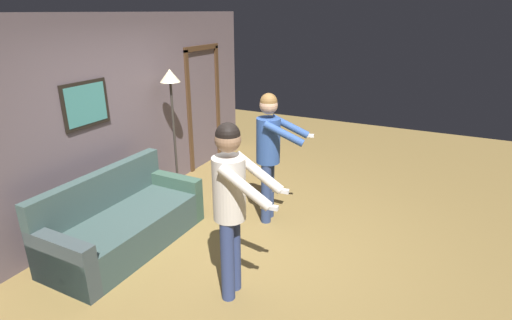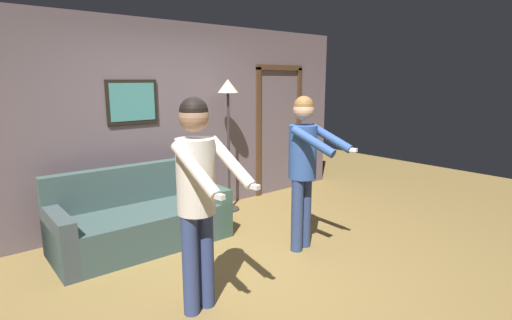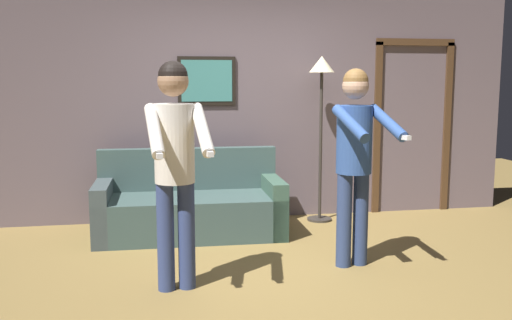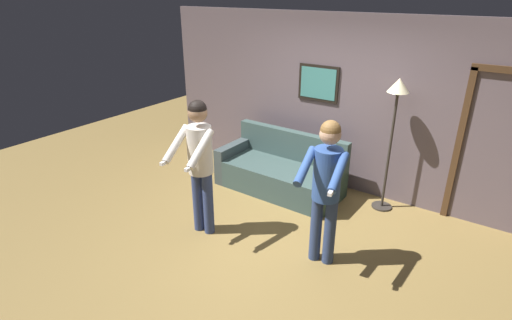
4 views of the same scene
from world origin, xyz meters
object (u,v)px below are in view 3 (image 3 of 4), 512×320
Objects in this scene: torchiere_lamp at (321,90)px; person_standing_left at (175,154)px; couch at (190,208)px; person_standing_right at (355,148)px.

person_standing_left is at bearing -131.55° from torchiere_lamp.
torchiere_lamp is at bearing 48.45° from person_standing_left.
couch is 1.10× the size of person_standing_left.
torchiere_lamp is 1.10× the size of person_standing_right.
torchiere_lamp is at bearing 12.98° from couch.
person_standing_right is (-0.18, -1.61, -0.46)m from torchiere_lamp.
person_standing_left is at bearing -97.21° from couch.
couch is 1.76m from person_standing_left.
couch is 1.97m from person_standing_right.
torchiere_lamp reaches higher than couch.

